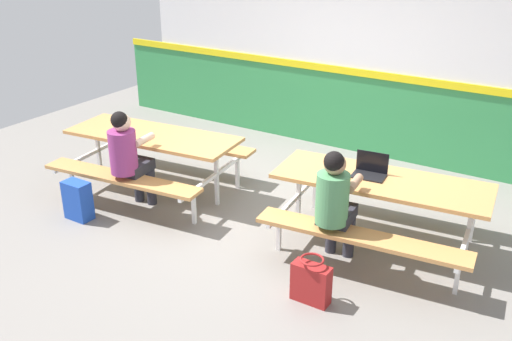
{
  "coord_description": "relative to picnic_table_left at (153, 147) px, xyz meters",
  "views": [
    {
      "loc": [
        3.06,
        -4.93,
        3.04
      ],
      "look_at": [
        0.0,
        -0.08,
        0.55
      ],
      "focal_mm": 40.37,
      "sensor_mm": 36.0,
      "label": 1
    }
  ],
  "objects": [
    {
      "name": "ground_plane",
      "position": [
        1.38,
        0.19,
        -0.59
      ],
      "size": [
        10.0,
        10.0,
        0.02
      ],
      "primitive_type": "cube",
      "color": "gray"
    },
    {
      "name": "student_further",
      "position": [
        2.53,
        -0.38,
        0.13
      ],
      "size": [
        0.39,
        0.54,
        1.21
      ],
      "color": "#2D2D38",
      "rests_on": "ground"
    },
    {
      "name": "laptop_dark",
      "position": [
        2.62,
        0.23,
        0.21
      ],
      "size": [
        0.34,
        0.25,
        0.22
      ],
      "color": "black",
      "rests_on": "picnic_table_right"
    },
    {
      "name": "picnic_table_right",
      "position": [
        2.75,
        0.21,
        0.0
      ],
      "size": [
        2.14,
        1.76,
        0.74
      ],
      "color": "tan",
      "rests_on": "ground"
    },
    {
      "name": "accent_backdrop",
      "position": [
        1.38,
        2.58,
        0.67
      ],
      "size": [
        8.0,
        0.14,
        2.6
      ],
      "color": "#338C4C",
      "rests_on": "ground"
    },
    {
      "name": "tote_bag_bright",
      "position": [
        2.62,
        -0.98,
        -0.39
      ],
      "size": [
        0.34,
        0.21,
        0.43
      ],
      "color": "maroon",
      "rests_on": "ground"
    },
    {
      "name": "backpack_dark",
      "position": [
        -0.25,
        -0.99,
        -0.36
      ],
      "size": [
        0.3,
        0.22,
        0.44
      ],
      "color": "#1E47B2",
      "rests_on": "ground"
    },
    {
      "name": "picnic_table_left",
      "position": [
        0.0,
        0.0,
        0.0
      ],
      "size": [
        2.14,
        1.76,
        0.74
      ],
      "color": "tan",
      "rests_on": "ground"
    },
    {
      "name": "student_nearer",
      "position": [
        0.13,
        -0.55,
        0.13
      ],
      "size": [
        0.39,
        0.54,
        1.21
      ],
      "color": "#2D2D38",
      "rests_on": "ground"
    }
  ]
}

